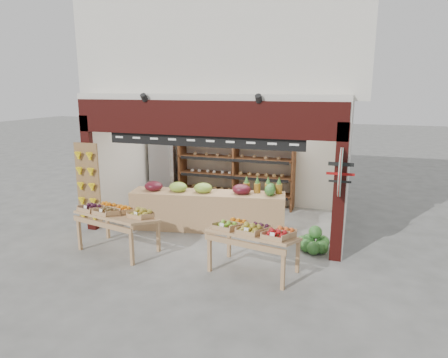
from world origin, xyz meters
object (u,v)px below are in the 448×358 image
at_px(cardboard_stack, 163,204).
at_px(display_table_right, 254,232).
at_px(watermelon_pile, 313,242).
at_px(back_shelving, 235,162).
at_px(mid_counter, 207,209).
at_px(refrigerator, 165,169).
at_px(display_table_left, 115,213).

height_order(cardboard_stack, display_table_right, display_table_right).
bearing_deg(display_table_right, watermelon_pile, 55.29).
relative_size(cardboard_stack, watermelon_pile, 1.64).
height_order(back_shelving, mid_counter, back_shelving).
xyz_separation_m(refrigerator, watermelon_pile, (4.55, -2.51, -0.76)).
xyz_separation_m(back_shelving, display_table_left, (-1.39, -3.86, -0.45)).
height_order(refrigerator, watermelon_pile, refrigerator).
distance_m(cardboard_stack, display_table_left, 2.53).
relative_size(refrigerator, display_table_right, 1.13).
relative_size(mid_counter, watermelon_pile, 5.42).
bearing_deg(display_table_right, display_table_left, 177.65).
relative_size(display_table_left, display_table_right, 1.03).
bearing_deg(back_shelving, watermelon_pile, -47.34).
bearing_deg(mid_counter, cardboard_stack, 153.73).
distance_m(cardboard_stack, watermelon_pile, 4.22).
bearing_deg(watermelon_pile, mid_counter, 168.25).
distance_m(back_shelving, cardboard_stack, 2.31).
xyz_separation_m(refrigerator, display_table_right, (3.64, -3.83, -0.17)).
relative_size(back_shelving, mid_counter, 0.91).
bearing_deg(watermelon_pile, back_shelving, 132.66).
height_order(mid_counter, display_table_left, mid_counter).
xyz_separation_m(cardboard_stack, display_table_right, (3.11, -2.59, 0.52)).
distance_m(refrigerator, display_table_right, 5.28).
height_order(back_shelving, display_table_right, back_shelving).
height_order(back_shelving, watermelon_pile, back_shelving).
distance_m(mid_counter, display_table_right, 2.44).
bearing_deg(refrigerator, mid_counter, -52.03).
bearing_deg(cardboard_stack, back_shelving, 41.35).
relative_size(back_shelving, watermelon_pile, 4.91).
bearing_deg(back_shelving, display_table_left, -109.82).
height_order(display_table_left, watermelon_pile, display_table_left).
height_order(mid_counter, display_table_right, mid_counter).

